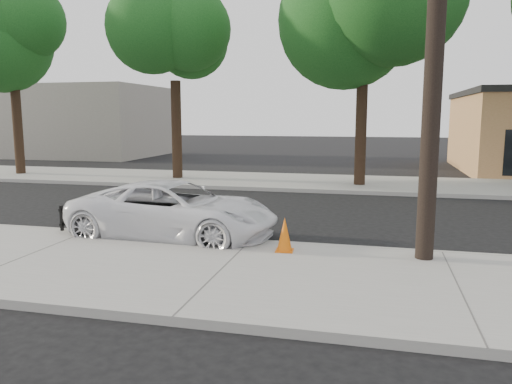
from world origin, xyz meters
TOP-DOWN VIEW (x-y plane):
  - ground at (0.00, 0.00)m, footprint 120.00×120.00m
  - near_sidewalk at (0.00, -4.30)m, footprint 90.00×4.40m
  - far_sidewalk at (0.00, 8.50)m, footprint 90.00×5.00m
  - curb_near at (0.00, -2.10)m, footprint 90.00×0.12m
  - building_far at (-20.00, 20.00)m, footprint 14.00×8.00m
  - utility_pole at (3.60, -2.70)m, footprint 1.40×0.34m
  - tree_a at (-13.80, 7.85)m, footprint 4.65×4.50m
  - tree_b at (-5.81, 8.06)m, footprint 4.34×4.20m
  - tree_c at (2.22, 7.64)m, footprint 4.96×4.80m
  - police_cruiser at (-1.94, -1.80)m, footprint 5.01×2.53m
  - traffic_cone at (0.88, -2.82)m, footprint 0.39×0.39m

SIDE VIEW (x-z plane):
  - ground at x=0.00m, z-range 0.00..0.00m
  - near_sidewalk at x=0.00m, z-range 0.00..0.15m
  - far_sidewalk at x=0.00m, z-range 0.00..0.15m
  - curb_near at x=0.00m, z-range -0.01..0.15m
  - traffic_cone at x=0.88m, z-range 0.14..0.83m
  - police_cruiser at x=-1.94m, z-range 0.00..1.36m
  - building_far at x=-20.00m, z-range 0.00..5.00m
  - utility_pole at x=3.60m, z-range 0.20..9.20m
  - tree_b at x=-5.81m, z-range 1.93..10.38m
  - tree_a at x=-13.80m, z-range 2.03..11.03m
  - tree_c at x=2.22m, z-range 2.13..11.68m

